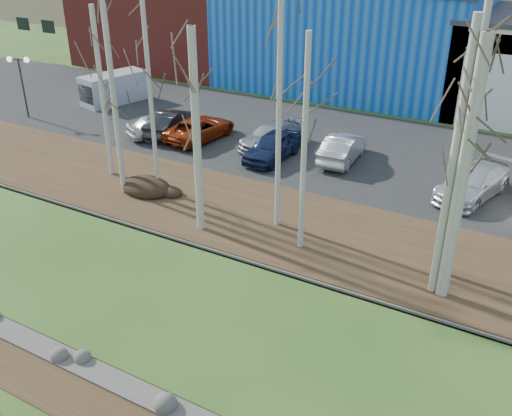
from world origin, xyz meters
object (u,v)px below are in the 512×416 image
Objects in this scene: street_lamp at (20,70)px; car_0 at (161,125)px; car_4 at (273,146)px; van_grey at (112,89)px; car_1 at (171,122)px; car_5 at (343,148)px; car_6 at (473,182)px; car_2 at (200,128)px; car_3 at (270,136)px.

street_lamp reaches higher than car_0.
car_4 is 16.35m from van_grey.
street_lamp reaches higher than car_1.
street_lamp is at bearing 4.36° from car_5.
car_1 is 0.89× the size of car_6.
car_4 is 11.02m from car_6.
street_lamp is at bearing 1.12° from car_1.
street_lamp reaches higher than car_5.
street_lamp is at bearing -102.18° from van_grey.
car_1 is (10.86, 2.16, -2.51)m from street_lamp.
car_3 is (4.45, 1.04, -0.03)m from car_2.
street_lamp is 0.88× the size of car_3.
van_grey is at bearing -172.73° from car_6.
street_lamp reaches higher than car_6.
car_6 is at bearing -150.95° from car_0.
car_1 is at bearing -160.35° from car_3.
car_3 is 1.01× the size of car_5.
car_4 is 0.86× the size of car_6.
car_6 is (29.62, 2.13, -2.52)m from street_lamp.
car_5 is (3.61, 1.76, -0.01)m from car_4.
car_5 is (9.14, 1.08, 0.05)m from car_2.
van_grey reaches higher than car_5.
car_4 is at bearing -48.04° from car_3.
car_5 is at bearing 7.37° from van_grey.
street_lamp is 22.62m from car_5.
car_0 is at bearing 55.12° from car_1.
car_4 reaches higher than car_0.
car_1 is 1.03× the size of car_4.
car_1 reaches higher than car_3.
car_5 is (22.23, 3.35, -2.52)m from street_lamp.
car_4 is at bearing -16.33° from street_lamp.
car_5 is (11.36, 1.19, -0.01)m from car_1.
car_6 is (12.08, -1.17, 0.08)m from car_3.
car_4 reaches higher than car_6.
car_0 is at bearing 4.68° from car_5.
street_lamp is at bearing 13.93° from car_2.
van_grey is (-7.79, 4.11, 0.34)m from car_0.
car_6 is 1.00× the size of van_grey.
car_0 is 2.62m from car_2.
car_2 is 1.09× the size of car_3.
van_grey reaches higher than car_0.
car_0 is at bearing -12.99° from street_lamp.
car_5 is at bearing -12.63° from street_lamp.
car_4 is (5.53, -0.68, 0.06)m from car_2.
van_grey is at bearing -33.40° from car_1.
car_3 is 12.14m from car_6.
car_0 is 0.93× the size of car_5.
car_2 is 10.85m from van_grey.
car_0 is 0.84× the size of car_2.
car_0 is 8.04m from car_4.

